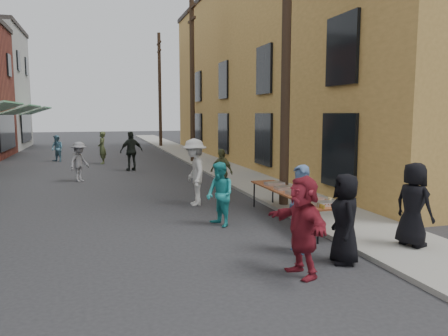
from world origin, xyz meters
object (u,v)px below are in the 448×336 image
guest_front_a (345,219)px  utility_pole_mid (192,80)px  utility_pole_far (160,91)px  utility_pole_near (286,47)px  guest_front_c (220,194)px  server (414,204)px  serving_table (292,194)px  catering_tray_sausage (325,203)px

guest_front_a → utility_pole_mid: bearing=-167.8°
utility_pole_mid → utility_pole_far: bearing=90.0°
utility_pole_near → guest_front_c: (-2.33, -1.49, -3.73)m
utility_pole_far → guest_front_c: (-2.33, -25.49, -3.73)m
utility_pole_mid → server: utility_pole_mid is taller
guest_front_c → server: (3.10, -2.89, 0.15)m
serving_table → guest_front_c: 1.84m
server → utility_pole_mid: bearing=-10.0°
serving_table → catering_tray_sausage: 1.65m
utility_pole_near → guest_front_c: 4.64m
serving_table → catering_tray_sausage: catering_tray_sausage is taller
utility_pole_mid → server: (0.77, -16.38, -3.57)m
utility_pole_mid → guest_front_c: (-2.33, -13.49, -3.73)m
serving_table → guest_front_c: guest_front_c is taller
utility_pole_far → server: bearing=-88.4°
guest_front_a → guest_front_c: guest_front_a is taller
utility_pole_far → catering_tray_sausage: bearing=-91.1°
utility_pole_near → server: bearing=-80.0°
serving_table → utility_pole_far: bearing=88.9°
catering_tray_sausage → guest_front_c: size_ratio=0.32×
utility_pole_far → server: utility_pole_far is taller
catering_tray_sausage → guest_front_c: 2.53m
utility_pole_mid → guest_front_a: size_ratio=5.51×
utility_pole_far → utility_pole_mid: bearing=-90.0°
guest_front_a → guest_front_c: size_ratio=1.06×
utility_pole_near → guest_front_a: bearing=-101.0°
utility_pole_far → serving_table: utility_pole_far is taller
utility_pole_near → catering_tray_sausage: utility_pole_near is taller
utility_pole_far → guest_front_c: bearing=-95.2°
utility_pole_mid → server: size_ratio=5.45×
utility_pole_near → serving_table: size_ratio=2.25×
utility_pole_mid → serving_table: utility_pole_mid is taller
catering_tray_sausage → serving_table: bearing=90.0°
utility_pole_far → serving_table: 25.86m
guest_front_c → server: size_ratio=0.94×
utility_pole_far → guest_front_a: bearing=-91.8°
guest_front_c → server: bearing=30.7°
guest_front_a → server: server is taller
serving_table → server: bearing=-65.6°
utility_pole_mid → server: bearing=-87.3°
utility_pole_near → guest_front_a: 5.98m
utility_pole_far → server: (0.77, -28.38, -3.57)m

